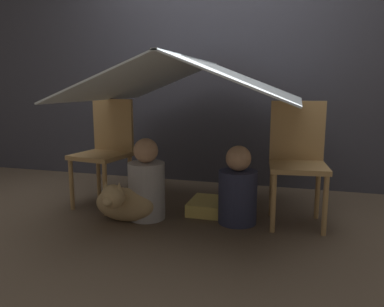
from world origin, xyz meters
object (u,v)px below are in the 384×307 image
(chair_right, at_px, (298,157))
(chair_left, at_px, (106,147))
(person_front, at_px, (147,184))
(person_second, at_px, (238,191))
(dog, at_px, (122,203))

(chair_right, bearing_deg, chair_left, 174.23)
(chair_left, distance_m, person_front, 0.57)
(chair_left, distance_m, person_second, 1.19)
(person_second, bearing_deg, chair_left, 172.79)
(chair_left, distance_m, dog, 0.61)
(chair_right, height_order, person_front, chair_right)
(chair_right, distance_m, person_second, 0.50)
(chair_right, distance_m, person_front, 1.15)
(chair_left, bearing_deg, chair_right, 9.29)
(chair_right, xyz_separation_m, dog, (-1.24, -0.38, -0.34))
(chair_left, xyz_separation_m, person_front, (0.47, -0.24, -0.23))
(chair_right, relative_size, person_second, 1.54)
(person_second, height_order, dog, person_second)
(chair_left, xyz_separation_m, dog, (0.33, -0.38, -0.34))
(chair_right, height_order, person_second, chair_right)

